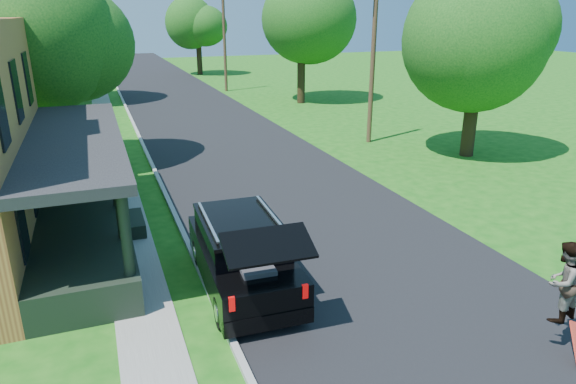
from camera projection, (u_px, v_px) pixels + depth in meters
name	position (u px, v px, depth m)	size (l,w,h in m)	color
ground	(389.00, 292.00, 12.32)	(140.00, 140.00, 0.00)	#155B12
street	(209.00, 127.00, 29.97)	(8.00, 120.00, 0.02)	black
curb	(137.00, 133.00, 28.62)	(0.15, 120.00, 0.12)	#A7A7A2
sidewalk	(108.00, 135.00, 28.10)	(1.30, 120.00, 0.03)	gray
black_suv	(243.00, 254.00, 12.28)	(2.09, 5.03, 2.31)	black
skateboarder	(563.00, 282.00, 9.82)	(0.91, 0.77, 1.65)	black
tree_left_mid	(43.00, 27.00, 20.89)	(7.34, 7.47, 9.15)	black
tree_left_far	(52.00, 16.00, 36.08)	(8.29, 8.09, 9.74)	black
tree_right_near	(479.00, 33.00, 22.34)	(6.80, 6.89, 8.71)	black
tree_right_mid	(301.00, 20.00, 36.16)	(6.97, 6.96, 9.36)	black
tree_right_far	(197.00, 23.00, 53.62)	(6.68, 6.85, 8.26)	black
utility_pole_near	(373.00, 62.00, 25.27)	(1.42, 0.55, 7.85)	#4E3624
utility_pole_far	(224.00, 40.00, 42.41)	(1.47, 0.42, 8.04)	#4E3624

